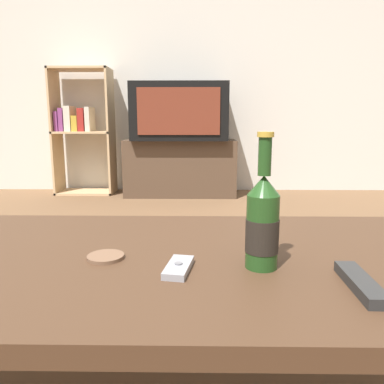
# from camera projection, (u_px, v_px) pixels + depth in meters

# --- Properties ---
(back_wall) EXTENTS (8.00, 0.05, 2.60)m
(back_wall) POSITION_uv_depth(u_px,v_px,m) (191.00, 58.00, 3.65)
(back_wall) COLOR beige
(back_wall) RESTS_ON ground_plane
(coffee_table) EXTENTS (1.36, 0.70, 0.40)m
(coffee_table) POSITION_uv_depth(u_px,v_px,m) (169.00, 276.00, 0.85)
(coffee_table) COLOR #422B1C
(coffee_table) RESTS_ON ground_plane
(tv_stand) EXTENTS (1.03, 0.42, 0.52)m
(tv_stand) POSITION_uv_depth(u_px,v_px,m) (180.00, 167.00, 3.56)
(tv_stand) COLOR #4C3828
(tv_stand) RESTS_ON ground_plane
(television) EXTENTS (0.86, 0.59, 0.51)m
(television) POSITION_uv_depth(u_px,v_px,m) (180.00, 112.00, 3.46)
(television) COLOR black
(television) RESTS_ON tv_stand
(bookshelf) EXTENTS (0.55, 0.30, 1.18)m
(bookshelf) POSITION_uv_depth(u_px,v_px,m) (81.00, 128.00, 3.58)
(bookshelf) COLOR tan
(bookshelf) RESTS_ON ground_plane
(beer_bottle) EXTENTS (0.07, 0.07, 0.28)m
(beer_bottle) POSITION_uv_depth(u_px,v_px,m) (262.00, 222.00, 0.75)
(beer_bottle) COLOR #1E4219
(beer_bottle) RESTS_ON coffee_table
(cell_phone) EXTENTS (0.06, 0.11, 0.02)m
(cell_phone) POSITION_uv_depth(u_px,v_px,m) (179.00, 267.00, 0.75)
(cell_phone) COLOR gray
(cell_phone) RESTS_ON coffee_table
(remote_control) EXTENTS (0.04, 0.17, 0.02)m
(remote_control) POSITION_uv_depth(u_px,v_px,m) (361.00, 283.00, 0.67)
(remote_control) COLOR #282828
(remote_control) RESTS_ON coffee_table
(coaster) EXTENTS (0.08, 0.08, 0.01)m
(coaster) POSITION_uv_depth(u_px,v_px,m) (106.00, 257.00, 0.82)
(coaster) COLOR brown
(coaster) RESTS_ON coffee_table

